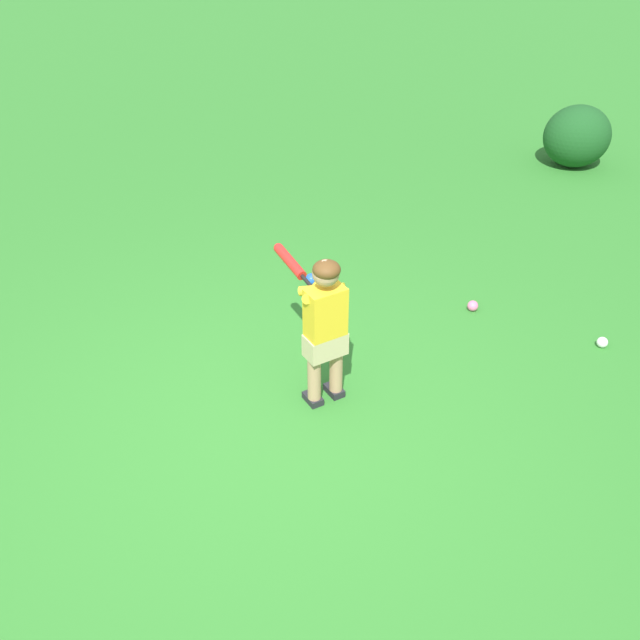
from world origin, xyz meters
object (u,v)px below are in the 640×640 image
at_px(play_ball_midfield, 602,342).
at_px(play_ball_near_batter, 473,306).
at_px(child_batter, 323,318).
at_px(play_ball_by_bucket, 311,279).

bearing_deg(play_ball_midfield, play_ball_near_batter, 143.87).
xyz_separation_m(child_batter, play_ball_by_bucket, (0.08, 1.49, -0.60)).
distance_m(play_ball_midfield, play_ball_near_batter, 1.02).
xyz_separation_m(child_batter, play_ball_midfield, (2.16, 0.33, -0.61)).
height_order(play_ball_midfield, play_ball_by_bucket, play_ball_by_bucket).
bearing_deg(child_batter, play_ball_near_batter, 34.85).
bearing_deg(child_batter, play_ball_midfield, 8.69).
distance_m(play_ball_by_bucket, play_ball_near_batter, 1.38).
relative_size(child_batter, play_ball_midfield, 13.08).
height_order(play_ball_by_bucket, play_ball_near_batter, play_ball_by_bucket).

